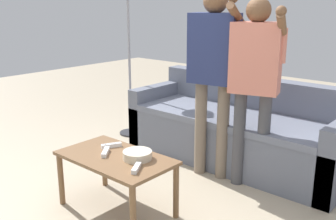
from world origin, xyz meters
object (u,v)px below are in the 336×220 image
object	(u,v)px
coffee_table	(116,164)
player_center	(214,63)
game_remote_wand_spare	(136,168)
snack_bowl	(137,155)
couch	(238,131)
game_remote_nunchuk	(138,155)
game_remote_wand_near	(106,152)
game_remote_wand_far	(111,145)
player_right	(255,73)

from	to	relation	value
coffee_table	player_center	bearing A→B (deg)	80.60
game_remote_wand_spare	coffee_table	bearing A→B (deg)	166.36
snack_bowl	game_remote_wand_spare	distance (m)	0.20
couch	game_remote_wand_spare	size ratio (longest dim) A/B	15.03
game_remote_wand_spare	player_center	bearing A→B (deg)	96.84
game_remote_nunchuk	game_remote_wand_near	world-z (taller)	game_remote_nunchuk
snack_bowl	player_center	size ratio (longest dim) A/B	0.13
snack_bowl	game_remote_wand_spare	size ratio (longest dim) A/B	1.46
snack_bowl	game_remote_wand_near	world-z (taller)	snack_bowl
snack_bowl	game_remote_nunchuk	world-z (taller)	snack_bowl
game_remote_nunchuk	player_center	bearing A→B (deg)	89.01
snack_bowl	game_remote_wand_near	bearing A→B (deg)	-159.92
game_remote_wand_near	couch	bearing A→B (deg)	80.76
snack_bowl	game_remote_wand_far	size ratio (longest dim) A/B	1.34
player_right	player_center	bearing A→B (deg)	-173.67
player_center	player_right	xyz separation A→B (m)	(0.38, 0.04, -0.05)
game_remote_wand_near	player_right	bearing A→B (deg)	59.13
coffee_table	player_right	size ratio (longest dim) A/B	0.55
coffee_table	game_remote_wand_spare	xyz separation A→B (m)	(0.29, -0.07, 0.08)
game_remote_wand_far	player_right	bearing A→B (deg)	52.94
player_right	game_remote_wand_spare	distance (m)	1.26
snack_bowl	player_right	xyz separation A→B (m)	(0.38, 0.97, 0.52)
coffee_table	player_center	size ratio (longest dim) A/B	0.53
snack_bowl	game_remote_wand_spare	xyz separation A→B (m)	(0.13, -0.14, -0.01)
game_remote_nunchuk	game_remote_wand_far	distance (m)	0.31
game_remote_wand_far	coffee_table	bearing A→B (deg)	-32.30
game_remote_nunchuk	game_remote_wand_near	bearing A→B (deg)	-156.16
player_right	couch	bearing A→B (deg)	131.53
coffee_table	game_remote_wand_far	bearing A→B (deg)	147.70
player_right	game_remote_wand_far	bearing A→B (deg)	-127.06
player_right	game_remote_wand_far	xyz separation A→B (m)	(-0.71, -0.93, -0.54)
game_remote_nunchuk	player_center	xyz separation A→B (m)	(0.02, 0.91, 0.57)
game_remote_wand_near	game_remote_wand_far	xyz separation A→B (m)	(-0.07, 0.12, 0.00)
coffee_table	couch	bearing A→B (deg)	84.10
game_remote_wand_far	game_remote_wand_spare	xyz separation A→B (m)	(0.46, -0.17, 0.00)
player_center	game_remote_wand_spare	bearing A→B (deg)	-83.16
game_remote_wand_spare	player_right	bearing A→B (deg)	77.39
player_center	game_remote_wand_near	size ratio (longest dim) A/B	11.05
player_center	player_right	bearing A→B (deg)	6.33
game_remote_nunchuk	coffee_table	bearing A→B (deg)	-149.51
couch	game_remote_wand_spare	xyz separation A→B (m)	(0.14, -1.55, 0.16)
coffee_table	game_remote_wand_far	distance (m)	0.21
game_remote_wand_near	game_remote_wand_far	world-z (taller)	same
coffee_table	game_remote_nunchuk	distance (m)	0.19
couch	snack_bowl	bearing A→B (deg)	-89.79
game_remote_nunchuk	player_right	bearing A→B (deg)	67.59
coffee_table	game_remote_nunchuk	size ratio (longest dim) A/B	9.92
game_remote_wand_near	game_remote_wand_spare	distance (m)	0.39
player_right	game_remote_wand_far	world-z (taller)	player_right
coffee_table	player_right	xyz separation A→B (m)	(0.54, 1.04, 0.61)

